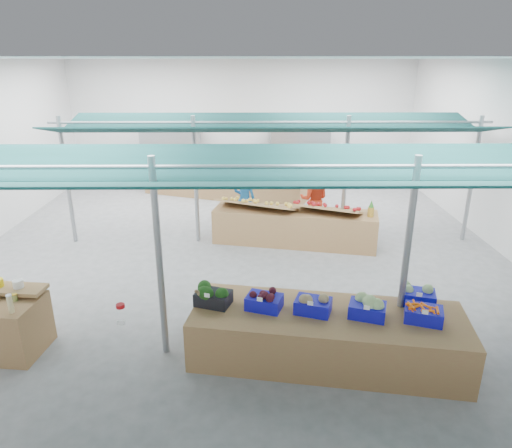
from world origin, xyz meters
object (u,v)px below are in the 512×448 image
object	(u,v)px
vendor_left	(245,200)
vendor_right	(314,199)
fruit_counter	(294,227)
veg_counter	(327,336)

from	to	relation	value
vendor_left	vendor_right	world-z (taller)	same
fruit_counter	vendor_right	size ratio (longest dim) A/B	2.50
veg_counter	vendor_left	size ratio (longest dim) A/B	2.55
vendor_left	fruit_counter	bearing A→B (deg)	149.32
fruit_counter	vendor_right	xyz separation A→B (m)	(0.60, 1.10, 0.36)
fruit_counter	vendor_left	world-z (taller)	vendor_left
veg_counter	fruit_counter	xyz separation A→B (m)	(-0.07, 4.52, 0.03)
fruit_counter	vendor_left	size ratio (longest dim) A/B	2.50
veg_counter	fruit_counter	world-z (taller)	fruit_counter
veg_counter	vendor_right	xyz separation A→B (m)	(0.53, 5.62, 0.39)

